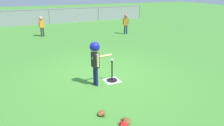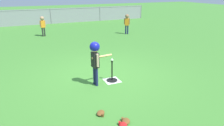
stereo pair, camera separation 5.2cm
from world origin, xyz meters
name	(u,v)px [view 2 (the right image)]	position (x,y,z in m)	size (l,w,h in m)	color
ground_plane	(103,75)	(0.00, 0.00, 0.00)	(60.00, 60.00, 0.00)	#3D7A2D
home_plate	(112,80)	(0.12, -0.46, 0.00)	(0.44, 0.44, 0.01)	white
batting_tee	(112,78)	(0.12, -0.46, 0.09)	(0.32, 0.32, 0.61)	black
baseball_on_tee	(112,60)	(0.12, -0.46, 0.64)	(0.07, 0.07, 0.07)	white
batter_child	(95,55)	(-0.40, -0.53, 0.88)	(0.65, 0.35, 1.24)	#191E4C
fielder_deep_right	(127,21)	(3.56, 5.20, 0.75)	(0.30, 0.24, 1.16)	#191E4C
fielder_near_right	(43,24)	(-1.03, 6.55, 0.72)	(0.33, 0.22, 1.12)	#262626
glove_by_plate	(126,121)	(-0.43, -2.40, 0.04)	(0.25, 0.27, 0.07)	brown
glove_near_bats	(123,125)	(-0.54, -2.49, 0.04)	(0.24, 0.27, 0.07)	#B21919
glove_tossed_aside	(101,113)	(-0.79, -1.93, 0.04)	(0.26, 0.27, 0.07)	brown
outfield_fence	(51,16)	(0.00, 10.89, 0.62)	(16.06, 0.06, 1.15)	slate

